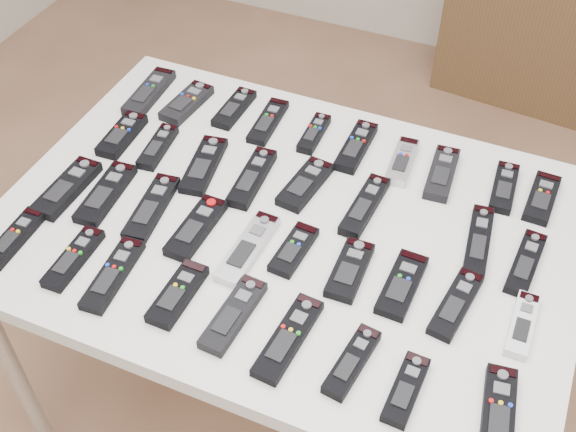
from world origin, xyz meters
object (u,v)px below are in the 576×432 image
at_px(remote_30, 113,274).
at_px(remote_35, 406,389).
at_px(remote_17, 526,263).
at_px(remote_19, 106,193).
at_px(remote_36, 499,412).
at_px(remote_0, 149,92).
at_px(remote_32, 233,315).
at_px(remote_23, 294,250).
at_px(remote_13, 252,178).
at_px(remote_18, 67,188).
at_px(remote_27, 522,325).
at_px(remote_31, 178,294).
at_px(remote_15, 365,206).
at_px(remote_22, 248,248).
at_px(remote_14, 305,184).
at_px(remote_1, 187,103).
at_px(remote_3, 268,121).
at_px(remote_28, 14,238).
at_px(remote_20, 152,207).
at_px(remote_7, 442,173).
at_px(remote_24, 350,270).
at_px(remote_33, 288,338).
at_px(remote_9, 542,198).
at_px(remote_12, 204,165).
at_px(remote_25, 402,285).
at_px(remote_5, 356,147).
at_px(remote_16, 479,241).
at_px(remote_29, 74,258).
at_px(remote_6, 402,162).
at_px(remote_11, 158,147).
at_px(remote_34, 352,362).
at_px(remote_10, 122,135).
at_px(remote_26, 456,304).
at_px(remote_4, 314,133).
at_px(remote_2, 234,108).
at_px(table, 288,240).

relative_size(remote_30, remote_35, 1.31).
bearing_deg(remote_30, remote_17, 20.69).
relative_size(remote_19, remote_36, 1.11).
distance_m(remote_30, remote_36, 0.78).
height_order(remote_0, remote_19, remote_0).
distance_m(remote_0, remote_32, 0.76).
bearing_deg(remote_23, remote_13, 140.30).
bearing_deg(remote_18, remote_23, 4.10).
bearing_deg(remote_17, remote_27, -77.97).
relative_size(remote_31, remote_32, 0.87).
relative_size(remote_15, remote_22, 0.94).
bearing_deg(remote_14, remote_1, 164.78).
distance_m(remote_3, remote_23, 0.44).
height_order(remote_13, remote_28, remote_13).
distance_m(remote_20, remote_28, 0.29).
bearing_deg(remote_7, remote_3, 173.13).
relative_size(remote_3, remote_31, 1.09).
xyz_separation_m(remote_24, remote_33, (-0.05, -0.20, -0.00)).
bearing_deg(remote_31, remote_1, 118.19).
height_order(remote_0, remote_9, remote_0).
height_order(remote_12, remote_15, remote_15).
relative_size(remote_25, remote_35, 1.16).
distance_m(remote_1, remote_14, 0.43).
height_order(remote_5, remote_17, remote_5).
height_order(remote_16, remote_30, remote_16).
xyz_separation_m(remote_12, remote_24, (0.42, -0.17, 0.00)).
relative_size(remote_25, remote_29, 1.00).
relative_size(remote_0, remote_28, 1.18).
height_order(remote_14, remote_31, same).
height_order(remote_6, remote_35, remote_6).
bearing_deg(remote_20, remote_22, -12.96).
height_order(remote_18, remote_32, remote_18).
height_order(remote_0, remote_23, remote_0).
xyz_separation_m(remote_11, remote_34, (0.63, -0.39, 0.00)).
bearing_deg(remote_5, remote_19, -141.12).
bearing_deg(remote_19, remote_10, 107.62).
bearing_deg(remote_36, remote_32, 171.71).
relative_size(remote_11, remote_20, 0.78).
bearing_deg(remote_26, remote_23, -172.85).
relative_size(remote_4, remote_13, 0.74).
height_order(remote_0, remote_22, remote_0).
height_order(remote_14, remote_24, same).
bearing_deg(remote_1, remote_14, -16.64).
bearing_deg(remote_2, remote_20, -89.98).
height_order(remote_18, remote_29, remote_18).
bearing_deg(remote_13, remote_0, 150.11).
relative_size(remote_0, remote_23, 1.39).
relative_size(table, remote_18, 6.57).
relative_size(remote_22, remote_26, 1.15).
bearing_deg(remote_24, remote_6, 88.23).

